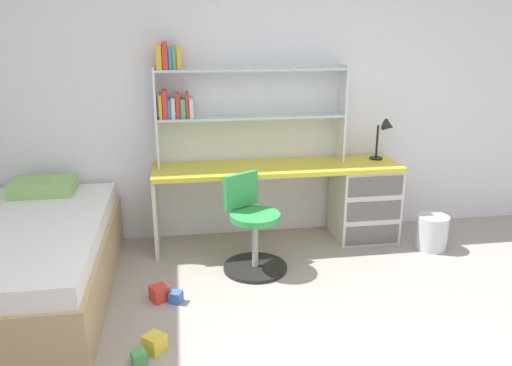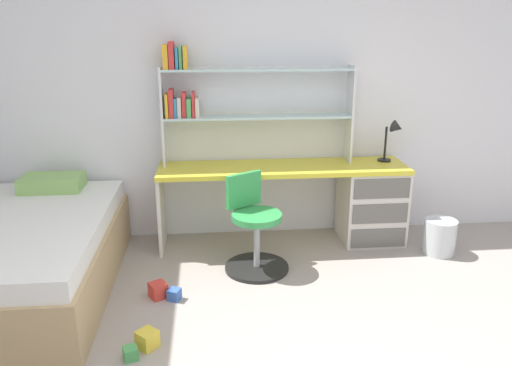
{
  "view_description": "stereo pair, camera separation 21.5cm",
  "coord_description": "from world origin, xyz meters",
  "px_view_note": "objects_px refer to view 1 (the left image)",
  "views": [
    {
      "loc": [
        -0.79,
        -1.95,
        1.9
      ],
      "look_at": [
        -0.25,
        1.49,
        0.8
      ],
      "focal_mm": 35.17,
      "sensor_mm": 36.0,
      "label": 1
    },
    {
      "loc": [
        -0.58,
        -1.98,
        1.9
      ],
      "look_at": [
        -0.25,
        1.49,
        0.8
      ],
      "focal_mm": 35.17,
      "sensor_mm": 36.0,
      "label": 2
    }
  ],
  "objects_px": {
    "toy_block_green_1": "(139,358)",
    "toy_block_red_2": "(159,293)",
    "swivel_chair": "(253,234)",
    "toy_block_blue_3": "(176,297)",
    "toy_block_yellow_4": "(155,343)",
    "bookshelf_hutch": "(222,95)",
    "bed_platform": "(25,263)",
    "waste_bin": "(432,232)",
    "desk_lamp": "(386,133)",
    "desk": "(341,196)"
  },
  "relations": [
    {
      "from": "waste_bin",
      "to": "toy_block_blue_3",
      "type": "distance_m",
      "value": 2.33
    },
    {
      "from": "toy_block_green_1",
      "to": "waste_bin",
      "type": "bearing_deg",
      "value": 26.71
    },
    {
      "from": "swivel_chair",
      "to": "toy_block_red_2",
      "type": "distance_m",
      "value": 0.88
    },
    {
      "from": "toy_block_red_2",
      "to": "bed_platform",
      "type": "bearing_deg",
      "value": 168.97
    },
    {
      "from": "desk",
      "to": "toy_block_red_2",
      "type": "height_order",
      "value": "desk"
    },
    {
      "from": "desk",
      "to": "bookshelf_hutch",
      "type": "distance_m",
      "value": 1.41
    },
    {
      "from": "desk",
      "to": "waste_bin",
      "type": "height_order",
      "value": "desk"
    },
    {
      "from": "desk",
      "to": "toy_block_red_2",
      "type": "distance_m",
      "value": 1.89
    },
    {
      "from": "bookshelf_hutch",
      "to": "waste_bin",
      "type": "height_order",
      "value": "bookshelf_hutch"
    },
    {
      "from": "toy_block_blue_3",
      "to": "toy_block_yellow_4",
      "type": "bearing_deg",
      "value": -103.21
    },
    {
      "from": "desk_lamp",
      "to": "toy_block_red_2",
      "type": "xyz_separation_m",
      "value": [
        -2.04,
        -0.94,
        -0.92
      ]
    },
    {
      "from": "bookshelf_hutch",
      "to": "toy_block_red_2",
      "type": "xyz_separation_m",
      "value": [
        -0.57,
        -1.03,
        -1.27
      ]
    },
    {
      "from": "toy_block_blue_3",
      "to": "desk_lamp",
      "type": "bearing_deg",
      "value": 27.07
    },
    {
      "from": "desk_lamp",
      "to": "waste_bin",
      "type": "height_order",
      "value": "desk_lamp"
    },
    {
      "from": "bed_platform",
      "to": "toy_block_green_1",
      "type": "height_order",
      "value": "bed_platform"
    },
    {
      "from": "bed_platform",
      "to": "toy_block_green_1",
      "type": "distance_m",
      "value": 1.25
    },
    {
      "from": "swivel_chair",
      "to": "toy_block_red_2",
      "type": "xyz_separation_m",
      "value": [
        -0.74,
        -0.4,
        -0.25
      ]
    },
    {
      "from": "bed_platform",
      "to": "toy_block_blue_3",
      "type": "relative_size",
      "value": 23.56
    },
    {
      "from": "swivel_chair",
      "to": "toy_block_blue_3",
      "type": "distance_m",
      "value": 0.81
    },
    {
      "from": "waste_bin",
      "to": "swivel_chair",
      "type": "bearing_deg",
      "value": -175.4
    },
    {
      "from": "waste_bin",
      "to": "toy_block_blue_3",
      "type": "bearing_deg",
      "value": -165.62
    },
    {
      "from": "toy_block_blue_3",
      "to": "swivel_chair",
      "type": "bearing_deg",
      "value": 35.51
    },
    {
      "from": "desk",
      "to": "bed_platform",
      "type": "height_order",
      "value": "desk"
    },
    {
      "from": "swivel_chair",
      "to": "bed_platform",
      "type": "distance_m",
      "value": 1.7
    },
    {
      "from": "bookshelf_hutch",
      "to": "toy_block_blue_3",
      "type": "xyz_separation_m",
      "value": [
        -0.45,
        -1.07,
        -1.29
      ]
    },
    {
      "from": "desk",
      "to": "desk_lamp",
      "type": "relative_size",
      "value": 5.7
    },
    {
      "from": "desk_lamp",
      "to": "bed_platform",
      "type": "xyz_separation_m",
      "value": [
        -2.98,
        -0.76,
        -0.69
      ]
    },
    {
      "from": "desk_lamp",
      "to": "waste_bin",
      "type": "bearing_deg",
      "value": -51.12
    },
    {
      "from": "toy_block_green_1",
      "to": "toy_block_blue_3",
      "type": "xyz_separation_m",
      "value": [
        0.22,
        0.66,
        0.0
      ]
    },
    {
      "from": "toy_block_red_2",
      "to": "toy_block_blue_3",
      "type": "distance_m",
      "value": 0.13
    },
    {
      "from": "swivel_chair",
      "to": "bed_platform",
      "type": "relative_size",
      "value": 0.4
    },
    {
      "from": "bookshelf_hutch",
      "to": "toy_block_red_2",
      "type": "relative_size",
      "value": 14.65
    },
    {
      "from": "desk_lamp",
      "to": "toy_block_red_2",
      "type": "height_order",
      "value": "desk_lamp"
    },
    {
      "from": "bookshelf_hutch",
      "to": "toy_block_green_1",
      "type": "relative_size",
      "value": 20.7
    },
    {
      "from": "toy_block_yellow_4",
      "to": "bookshelf_hutch",
      "type": "bearing_deg",
      "value": 70.29
    },
    {
      "from": "swivel_chair",
      "to": "toy_block_blue_3",
      "type": "height_order",
      "value": "swivel_chair"
    },
    {
      "from": "toy_block_green_1",
      "to": "toy_block_red_2",
      "type": "height_order",
      "value": "toy_block_red_2"
    },
    {
      "from": "toy_block_red_2",
      "to": "toy_block_yellow_4",
      "type": "xyz_separation_m",
      "value": [
        -0.01,
        -0.6,
        -0.0
      ]
    },
    {
      "from": "desk",
      "to": "toy_block_green_1",
      "type": "height_order",
      "value": "desk"
    },
    {
      "from": "desk",
      "to": "bed_platform",
      "type": "xyz_separation_m",
      "value": [
        -2.57,
        -0.7,
        -0.13
      ]
    },
    {
      "from": "toy_block_blue_3",
      "to": "toy_block_yellow_4",
      "type": "height_order",
      "value": "toy_block_yellow_4"
    },
    {
      "from": "desk",
      "to": "bed_platform",
      "type": "distance_m",
      "value": 2.67
    },
    {
      "from": "waste_bin",
      "to": "toy_block_yellow_4",
      "type": "bearing_deg",
      "value": -154.59
    },
    {
      "from": "desk_lamp",
      "to": "toy_block_red_2",
      "type": "relative_size",
      "value": 3.38
    },
    {
      "from": "waste_bin",
      "to": "toy_block_blue_3",
      "type": "xyz_separation_m",
      "value": [
        -2.25,
        -0.58,
        -0.11
      ]
    },
    {
      "from": "desk",
      "to": "waste_bin",
      "type": "distance_m",
      "value": 0.86
    },
    {
      "from": "bookshelf_hutch",
      "to": "toy_block_blue_3",
      "type": "height_order",
      "value": "bookshelf_hutch"
    },
    {
      "from": "desk",
      "to": "bookshelf_hutch",
      "type": "xyz_separation_m",
      "value": [
        -1.06,
        0.14,
        0.92
      ]
    },
    {
      "from": "desk",
      "to": "swivel_chair",
      "type": "relative_size",
      "value": 2.82
    },
    {
      "from": "swivel_chair",
      "to": "waste_bin",
      "type": "relative_size",
      "value": 2.53
    }
  ]
}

